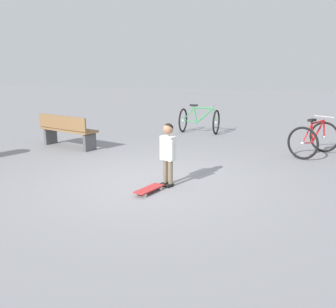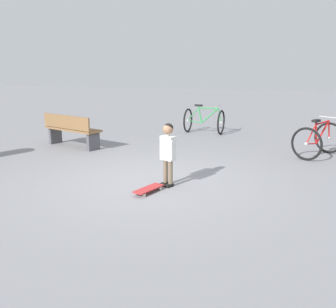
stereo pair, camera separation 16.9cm
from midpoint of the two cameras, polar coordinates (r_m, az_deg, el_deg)
The scene contains 6 objects.
ground_plane at distance 6.53m, azimuth -1.87°, elevation -4.14°, with size 50.00×50.00×0.00m, color gray.
child_person at distance 6.10m, azimuth 0.79°, elevation 0.97°, with size 0.28×0.34×1.06m.
skateboard at distance 5.94m, azimuth -2.17°, elevation -5.38°, with size 0.38×0.61×0.07m.
bicycle_near at distance 11.04m, azimuth 6.01°, elevation 5.14°, with size 1.15×0.83×0.85m.
bicycle_far at distance 8.83m, azimuth 22.56°, elevation 2.05°, with size 1.17×1.28×0.85m.
street_bench at distance 9.40m, azimuth -14.10°, elevation 3.60°, with size 1.66×0.94×0.80m.
Camera 2 is at (2.03, -5.89, 1.99)m, focal length 39.77 mm.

